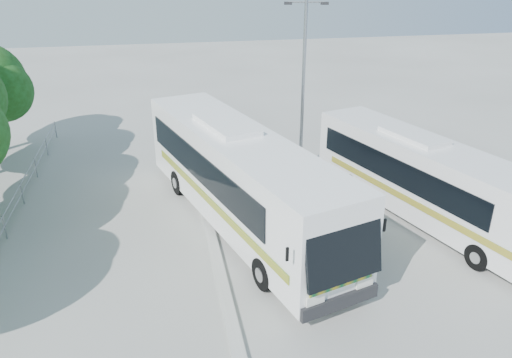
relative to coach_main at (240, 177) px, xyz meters
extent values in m
plane|color=#ADADA7|center=(0.99, -2.45, -2.07)|extent=(100.00, 100.00, 0.00)
cube|color=#B2B2AD|center=(-1.31, -0.45, -1.99)|extent=(0.40, 16.00, 0.15)
cylinder|color=gray|center=(-9.01, 1.55, -1.12)|extent=(0.06, 22.00, 0.06)
cylinder|color=gray|center=(-9.01, 1.55, -1.52)|extent=(0.06, 22.00, 0.06)
cylinder|color=gray|center=(-9.01, 11.55, -1.57)|extent=(0.06, 0.06, 1.00)
sphere|color=#1A3B10|center=(-10.95, 10.34, 1.40)|extent=(3.28, 3.28, 3.28)
cube|color=white|center=(-0.01, 0.03, 0.01)|extent=(6.42, 13.54, 3.38)
cube|color=black|center=(1.88, -6.38, 0.43)|extent=(2.59, 1.21, 2.15)
cube|color=black|center=(-1.55, 0.27, 0.43)|extent=(3.07, 10.22, 1.22)
cube|color=black|center=(1.15, 1.07, 0.43)|extent=(3.07, 10.22, 1.22)
cube|color=#0E642D|center=(-1.27, -0.69, -0.62)|extent=(3.30, 11.07, 0.31)
cylinder|color=black|center=(0.01, -4.47, -1.51)|extent=(0.63, 1.16, 1.11)
cylinder|color=black|center=(2.42, -3.76, -1.51)|extent=(0.63, 1.16, 1.11)
cylinder|color=black|center=(-2.28, 3.29, -1.51)|extent=(0.63, 1.16, 1.11)
cylinder|color=black|center=(0.13, 4.00, -1.51)|extent=(0.63, 1.16, 1.11)
cube|color=silver|center=(7.43, -1.01, -0.29)|extent=(5.55, 11.54, 2.88)
cube|color=black|center=(6.12, -0.81, 0.06)|extent=(2.68, 8.70, 1.04)
cube|color=black|center=(8.42, -0.12, 0.06)|extent=(2.68, 8.70, 1.04)
cube|color=#0E6334|center=(6.36, -1.63, -0.84)|extent=(2.88, 9.41, 0.26)
cylinder|color=black|center=(7.48, -4.84, -1.59)|extent=(0.55, 0.99, 0.95)
cylinder|color=black|center=(5.48, 1.76, -1.59)|extent=(0.55, 0.99, 0.95)
cylinder|color=black|center=(7.52, 2.38, -1.59)|extent=(0.55, 0.99, 0.95)
cylinder|color=#96999F|center=(4.04, 5.25, 2.07)|extent=(0.20, 0.20, 8.26)
cylinder|color=#96999F|center=(4.04, 5.25, 5.99)|extent=(1.63, 0.46, 0.08)
cube|color=black|center=(3.24, 5.44, 5.94)|extent=(0.39, 0.26, 0.12)
cube|color=black|center=(4.85, 5.06, 5.94)|extent=(0.39, 0.26, 0.12)
camera|label=1|loc=(-2.91, -17.61, 7.85)|focal=35.00mm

